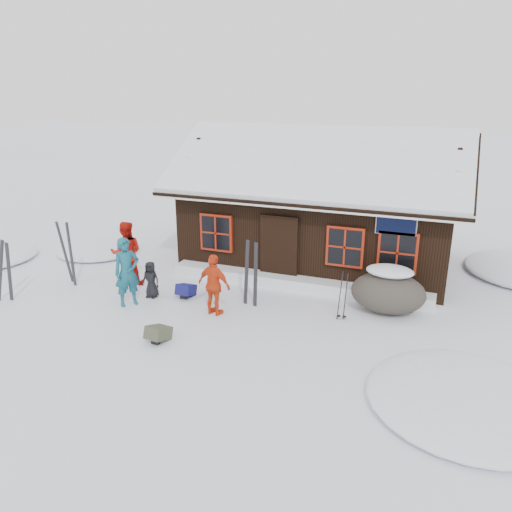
{
  "coord_description": "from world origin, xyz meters",
  "views": [
    {
      "loc": [
        5.22,
        -10.6,
        5.48
      ],
      "look_at": [
        0.75,
        0.97,
        1.3
      ],
      "focal_mm": 35.0,
      "sensor_mm": 36.0,
      "label": 1
    }
  ],
  "objects_px": {
    "skier_orange_right": "(214,285)",
    "backpack_blue": "(186,292)",
    "boulder": "(388,291)",
    "skier_teal": "(127,272)",
    "backpack_olive": "(158,336)",
    "ski_poles": "(343,297)",
    "skier_orange_left": "(127,253)",
    "ski_pair_left": "(5,272)",
    "skier_crouched": "(151,280)"
  },
  "relations": [
    {
      "from": "ski_pair_left",
      "to": "backpack_blue",
      "type": "relative_size",
      "value": 3.28
    },
    {
      "from": "skier_teal",
      "to": "skier_orange_right",
      "type": "bearing_deg",
      "value": -45.46
    },
    {
      "from": "skier_teal",
      "to": "backpack_olive",
      "type": "xyz_separation_m",
      "value": [
        1.81,
        -1.49,
        -0.78
      ]
    },
    {
      "from": "backpack_blue",
      "to": "backpack_olive",
      "type": "bearing_deg",
      "value": -77.05
    },
    {
      "from": "ski_pair_left",
      "to": "ski_poles",
      "type": "distance_m",
      "value": 8.9
    },
    {
      "from": "skier_teal",
      "to": "ski_pair_left",
      "type": "xyz_separation_m",
      "value": [
        -3.18,
        -0.98,
        -0.08
      ]
    },
    {
      "from": "skier_orange_right",
      "to": "backpack_olive",
      "type": "distance_m",
      "value": 1.97
    },
    {
      "from": "skier_orange_right",
      "to": "boulder",
      "type": "height_order",
      "value": "skier_orange_right"
    },
    {
      "from": "boulder",
      "to": "backpack_olive",
      "type": "bearing_deg",
      "value": -142.72
    },
    {
      "from": "skier_orange_right",
      "to": "backpack_olive",
      "type": "bearing_deg",
      "value": 82.73
    },
    {
      "from": "ski_pair_left",
      "to": "backpack_olive",
      "type": "distance_m",
      "value": 5.07
    },
    {
      "from": "skier_teal",
      "to": "backpack_olive",
      "type": "distance_m",
      "value": 2.48
    },
    {
      "from": "skier_orange_left",
      "to": "boulder",
      "type": "xyz_separation_m",
      "value": [
        7.36,
        0.76,
        -0.38
      ]
    },
    {
      "from": "skier_orange_right",
      "to": "backpack_olive",
      "type": "height_order",
      "value": "skier_orange_right"
    },
    {
      "from": "ski_pair_left",
      "to": "backpack_olive",
      "type": "height_order",
      "value": "ski_pair_left"
    },
    {
      "from": "skier_orange_left",
      "to": "backpack_blue",
      "type": "distance_m",
      "value": 2.24
    },
    {
      "from": "skier_orange_left",
      "to": "boulder",
      "type": "relative_size",
      "value": 1.0
    },
    {
      "from": "ski_pair_left",
      "to": "ski_poles",
      "type": "relative_size",
      "value": 1.37
    },
    {
      "from": "skier_crouched",
      "to": "ski_poles",
      "type": "relative_size",
      "value": 0.79
    },
    {
      "from": "skier_orange_right",
      "to": "ski_pair_left",
      "type": "height_order",
      "value": "ski_pair_left"
    },
    {
      "from": "skier_crouched",
      "to": "ski_pair_left",
      "type": "distance_m",
      "value": 3.84
    },
    {
      "from": "ski_poles",
      "to": "skier_orange_right",
      "type": "bearing_deg",
      "value": -164.2
    },
    {
      "from": "skier_crouched",
      "to": "backpack_olive",
      "type": "distance_m",
      "value": 2.67
    },
    {
      "from": "boulder",
      "to": "skier_orange_right",
      "type": "bearing_deg",
      "value": -156.64
    },
    {
      "from": "boulder",
      "to": "ski_poles",
      "type": "relative_size",
      "value": 1.46
    },
    {
      "from": "skier_orange_left",
      "to": "boulder",
      "type": "bearing_deg",
      "value": 157.87
    },
    {
      "from": "skier_crouched",
      "to": "backpack_olive",
      "type": "bearing_deg",
      "value": -57.1
    },
    {
      "from": "skier_orange_right",
      "to": "backpack_blue",
      "type": "distance_m",
      "value": 1.55
    },
    {
      "from": "ski_pair_left",
      "to": "ski_poles",
      "type": "bearing_deg",
      "value": 11.51
    },
    {
      "from": "skier_orange_left",
      "to": "skier_orange_right",
      "type": "distance_m",
      "value": 3.44
    },
    {
      "from": "backpack_olive",
      "to": "boulder",
      "type": "bearing_deg",
      "value": 44.22
    },
    {
      "from": "boulder",
      "to": "backpack_blue",
      "type": "height_order",
      "value": "boulder"
    },
    {
      "from": "skier_crouched",
      "to": "skier_teal",
      "type": "bearing_deg",
      "value": -115.19
    },
    {
      "from": "skier_teal",
      "to": "boulder",
      "type": "bearing_deg",
      "value": -34.63
    },
    {
      "from": "boulder",
      "to": "ski_pair_left",
      "type": "height_order",
      "value": "ski_pair_left"
    },
    {
      "from": "backpack_blue",
      "to": "skier_crouched",
      "type": "bearing_deg",
      "value": -161.39
    },
    {
      "from": "ski_pair_left",
      "to": "backpack_blue",
      "type": "bearing_deg",
      "value": 22.07
    },
    {
      "from": "skier_orange_right",
      "to": "boulder",
      "type": "bearing_deg",
      "value": -146.11
    },
    {
      "from": "ski_pair_left",
      "to": "backpack_olive",
      "type": "relative_size",
      "value": 3.29
    },
    {
      "from": "skier_orange_right",
      "to": "ski_poles",
      "type": "relative_size",
      "value": 1.24
    },
    {
      "from": "skier_orange_right",
      "to": "boulder",
      "type": "relative_size",
      "value": 0.85
    },
    {
      "from": "skier_teal",
      "to": "backpack_olive",
      "type": "height_order",
      "value": "skier_teal"
    },
    {
      "from": "backpack_olive",
      "to": "skier_orange_left",
      "type": "bearing_deg",
      "value": 141.4
    },
    {
      "from": "ski_pair_left",
      "to": "ski_poles",
      "type": "xyz_separation_m",
      "value": [
        8.64,
        2.13,
        -0.24
      ]
    },
    {
      "from": "backpack_olive",
      "to": "backpack_blue",
      "type": "bearing_deg",
      "value": 111.59
    },
    {
      "from": "skier_teal",
      "to": "skier_crouched",
      "type": "xyz_separation_m",
      "value": [
        0.27,
        0.66,
        -0.41
      ]
    },
    {
      "from": "skier_orange_right",
      "to": "backpack_blue",
      "type": "xyz_separation_m",
      "value": [
        -1.22,
        0.71,
        -0.65
      ]
    },
    {
      "from": "skier_teal",
      "to": "ski_poles",
      "type": "height_order",
      "value": "skier_teal"
    },
    {
      "from": "skier_orange_left",
      "to": "skier_crouched",
      "type": "bearing_deg",
      "value": 124.33
    },
    {
      "from": "ski_poles",
      "to": "backpack_olive",
      "type": "height_order",
      "value": "ski_poles"
    }
  ]
}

